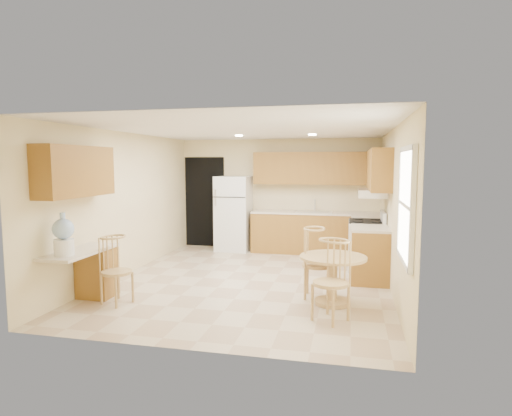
% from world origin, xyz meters
% --- Properties ---
extents(floor, '(5.50, 5.50, 0.00)m').
position_xyz_m(floor, '(0.00, 0.00, 0.00)').
color(floor, '#C5B18F').
rests_on(floor, ground).
extents(ceiling, '(4.50, 5.50, 0.02)m').
position_xyz_m(ceiling, '(0.00, 0.00, 2.50)').
color(ceiling, white).
rests_on(ceiling, wall_back).
extents(wall_back, '(4.50, 0.02, 2.50)m').
position_xyz_m(wall_back, '(0.00, 2.75, 1.25)').
color(wall_back, beige).
rests_on(wall_back, floor).
extents(wall_front, '(4.50, 0.02, 2.50)m').
position_xyz_m(wall_front, '(0.00, -2.75, 1.25)').
color(wall_front, beige).
rests_on(wall_front, floor).
extents(wall_left, '(0.02, 5.50, 2.50)m').
position_xyz_m(wall_left, '(-2.25, 0.00, 1.25)').
color(wall_left, beige).
rests_on(wall_left, floor).
extents(wall_right, '(0.02, 5.50, 2.50)m').
position_xyz_m(wall_right, '(2.25, 0.00, 1.25)').
color(wall_right, beige).
rests_on(wall_right, floor).
extents(doorway, '(0.90, 0.02, 2.10)m').
position_xyz_m(doorway, '(-1.75, 2.73, 1.05)').
color(doorway, black).
rests_on(doorway, floor).
extents(base_cab_back, '(2.75, 0.60, 0.87)m').
position_xyz_m(base_cab_back, '(0.88, 2.45, 0.43)').
color(base_cab_back, olive).
rests_on(base_cab_back, floor).
extents(counter_back, '(2.75, 0.63, 0.04)m').
position_xyz_m(counter_back, '(0.88, 2.45, 0.89)').
color(counter_back, beige).
rests_on(counter_back, base_cab_back).
extents(base_cab_right_a, '(0.60, 0.59, 0.87)m').
position_xyz_m(base_cab_right_a, '(1.95, 1.85, 0.43)').
color(base_cab_right_a, olive).
rests_on(base_cab_right_a, floor).
extents(counter_right_a, '(0.63, 0.59, 0.04)m').
position_xyz_m(counter_right_a, '(1.95, 1.85, 0.89)').
color(counter_right_a, beige).
rests_on(counter_right_a, base_cab_right_a).
extents(base_cab_right_b, '(0.60, 0.80, 0.87)m').
position_xyz_m(base_cab_right_b, '(1.95, 0.40, 0.43)').
color(base_cab_right_b, olive).
rests_on(base_cab_right_b, floor).
extents(counter_right_b, '(0.63, 0.80, 0.04)m').
position_xyz_m(counter_right_b, '(1.95, 0.40, 0.89)').
color(counter_right_b, beige).
rests_on(counter_right_b, base_cab_right_b).
extents(upper_cab_back, '(2.75, 0.33, 0.70)m').
position_xyz_m(upper_cab_back, '(0.88, 2.58, 1.85)').
color(upper_cab_back, olive).
rests_on(upper_cab_back, wall_back).
extents(upper_cab_right, '(0.33, 2.42, 0.70)m').
position_xyz_m(upper_cab_right, '(2.08, 1.21, 1.85)').
color(upper_cab_right, olive).
rests_on(upper_cab_right, wall_right).
extents(upper_cab_left, '(0.33, 1.40, 0.70)m').
position_xyz_m(upper_cab_left, '(-2.08, -1.60, 1.85)').
color(upper_cab_left, olive).
rests_on(upper_cab_left, wall_left).
extents(sink, '(0.78, 0.44, 0.01)m').
position_xyz_m(sink, '(0.85, 2.45, 0.91)').
color(sink, silver).
rests_on(sink, counter_back).
extents(range_hood, '(0.50, 0.76, 0.14)m').
position_xyz_m(range_hood, '(2.00, 1.18, 1.42)').
color(range_hood, silver).
rests_on(range_hood, upper_cab_right).
extents(desk_pedestal, '(0.48, 0.42, 0.72)m').
position_xyz_m(desk_pedestal, '(-2.00, -1.32, 0.36)').
color(desk_pedestal, olive).
rests_on(desk_pedestal, floor).
extents(desk_top, '(0.50, 1.20, 0.04)m').
position_xyz_m(desk_top, '(-2.00, -1.70, 0.75)').
color(desk_top, beige).
rests_on(desk_top, desk_pedestal).
extents(window, '(0.06, 1.12, 1.30)m').
position_xyz_m(window, '(2.23, -1.85, 1.50)').
color(window, white).
rests_on(window, wall_right).
extents(can_light_a, '(0.14, 0.14, 0.02)m').
position_xyz_m(can_light_a, '(-0.50, 1.20, 2.48)').
color(can_light_a, white).
rests_on(can_light_a, ceiling).
extents(can_light_b, '(0.14, 0.14, 0.02)m').
position_xyz_m(can_light_b, '(0.90, 1.20, 2.48)').
color(can_light_b, white).
rests_on(can_light_b, ceiling).
extents(refrigerator, '(0.74, 0.72, 1.67)m').
position_xyz_m(refrigerator, '(-0.95, 2.40, 0.84)').
color(refrigerator, white).
rests_on(refrigerator, floor).
extents(stove, '(0.65, 0.76, 1.09)m').
position_xyz_m(stove, '(1.92, 1.18, 0.47)').
color(stove, white).
rests_on(stove, floor).
extents(dining_table, '(0.92, 0.92, 0.68)m').
position_xyz_m(dining_table, '(1.40, -0.91, 0.45)').
color(dining_table, tan).
rests_on(dining_table, floor).
extents(chair_table_a, '(0.45, 0.58, 1.02)m').
position_xyz_m(chair_table_a, '(1.17, -0.76, 0.62)').
color(chair_table_a, tan).
rests_on(chair_table_a, floor).
extents(chair_table_b, '(0.45, 0.52, 1.01)m').
position_xyz_m(chair_table_b, '(1.40, -1.66, 0.61)').
color(chair_table_b, tan).
rests_on(chair_table_b, floor).
extents(chair_desk, '(0.42, 0.54, 0.94)m').
position_xyz_m(chair_desk, '(-1.55, -1.63, 0.57)').
color(chair_desk, tan).
rests_on(chair_desk, floor).
extents(water_crock, '(0.27, 0.27, 0.56)m').
position_xyz_m(water_crock, '(-2.00, -2.03, 1.02)').
color(water_crock, white).
rests_on(water_crock, desk_top).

